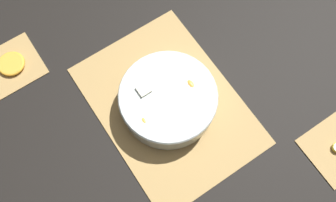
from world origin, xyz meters
name	(u,v)px	position (x,y,z in m)	size (l,w,h in m)	color
ground_plane	(168,106)	(0.00, 0.00, 0.00)	(6.00, 6.00, 0.00)	black
bamboo_mat_center	(168,105)	(0.00, 0.00, 0.00)	(0.48, 0.35, 0.01)	#A8844C
coaster_mat_far_right	(12,65)	(0.34, 0.29, 0.00)	(0.15, 0.15, 0.01)	#A8844C
fruit_salad_bowl	(168,99)	(0.00, 0.00, 0.05)	(0.25, 0.25, 0.08)	silver
orange_slice_whole	(11,64)	(0.34, 0.29, 0.01)	(0.07, 0.07, 0.01)	#F9A338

